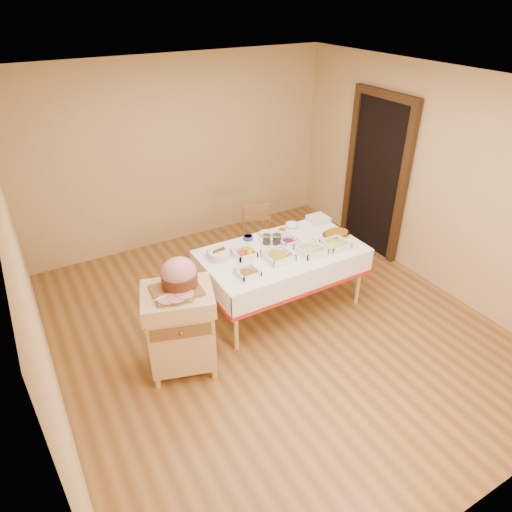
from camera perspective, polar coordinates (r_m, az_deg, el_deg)
The scene contains 23 objects.
room_shell at distance 4.51m, azimuth 2.34°, elevation 4.04°, with size 5.00×5.00×5.00m.
doorway at distance 6.51m, azimuth 14.85°, elevation 9.93°, with size 0.09×1.10×2.20m.
dining_table at distance 5.21m, azimuth 3.23°, elevation -0.81°, with size 1.82×1.02×0.76m.
butcher_cart at distance 4.46m, azimuth -9.43°, elevation -8.61°, with size 0.79×0.72×0.93m.
dining_chair at distance 5.93m, azimuth 0.34°, elevation 2.01°, with size 0.51×0.50×0.91m.
ham_on_board at distance 4.19m, azimuth -9.64°, elevation -2.51°, with size 0.47×0.44×0.31m.
serving_dish_a at distance 4.67m, azimuth -1.03°, elevation -2.11°, with size 0.22×0.21×0.09m.
serving_dish_b at distance 4.94m, azimuth 2.80°, elevation -0.02°, with size 0.29×0.29×0.12m.
serving_dish_c at distance 5.08m, azimuth 6.89°, elevation 0.71°, with size 0.28×0.28×0.12m.
serving_dish_d at distance 5.25m, azimuth 9.91°, elevation 1.45°, with size 0.27×0.27×0.10m.
serving_dish_e at distance 4.99m, azimuth -1.47°, elevation 0.28°, with size 0.24×0.23×0.11m.
serving_dish_f at distance 5.25m, azimuth 4.08°, elevation 1.84°, with size 0.20×0.19×0.09m.
small_bowl_left at distance 5.03m, azimuth -5.56°, elevation 0.39°, with size 0.13×0.13×0.06m.
small_bowl_mid at distance 5.33m, azimuth -1.00°, elevation 2.34°, with size 0.11×0.11×0.05m.
small_bowl_right at distance 5.47m, azimuth 3.27°, elevation 3.12°, with size 0.11×0.11×0.05m.
bowl_white_imported at distance 5.43m, azimuth 1.26°, elevation 2.80°, with size 0.15×0.15×0.04m, color silver.
bowl_small_imported at distance 5.62m, azimuth 4.49°, elevation 3.84°, with size 0.16×0.16×0.05m, color silver.
preserve_jar_left at distance 5.23m, azimuth 1.33°, elevation 2.05°, with size 0.09×0.09×0.12m.
preserve_jar_right at distance 5.22m, azimuth 2.62°, elevation 2.03°, with size 0.10×0.10×0.13m.
mustard_bottle at distance 4.94m, azimuth -0.81°, elevation 0.64°, with size 0.06×0.06×0.19m.
bread_basket at distance 4.97m, azimuth -4.63°, elevation 0.18°, with size 0.24×0.24×0.11m.
plate_stack at distance 5.79m, azimuth 7.78°, elevation 4.58°, with size 0.23×0.23×0.07m.
brass_platter at distance 5.50m, azimuth 9.99°, elevation 2.73°, with size 0.36×0.26×0.05m.
Camera 1 is at (-2.17, -3.39, 3.34)m, focal length 32.00 mm.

